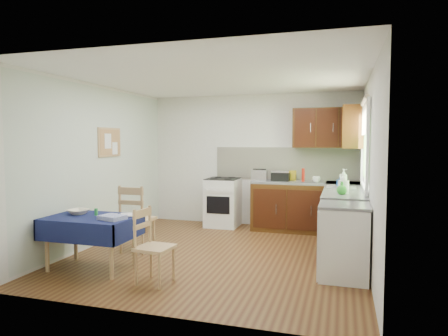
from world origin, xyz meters
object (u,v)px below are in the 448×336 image
(chair_far, at_px, (136,216))
(chair_near, at_px, (152,243))
(sandwich_press, at_px, (281,176))
(toaster, at_px, (260,175))
(dish_rack, at_px, (341,187))
(kettle, at_px, (344,186))
(dining_table, at_px, (92,225))

(chair_far, xyz_separation_m, chair_near, (0.81, -1.09, -0.06))
(sandwich_press, bearing_deg, toaster, -162.47)
(dish_rack, bearing_deg, kettle, -75.57)
(dining_table, distance_m, kettle, 3.39)
(dish_rack, relative_size, kettle, 1.84)
(dining_table, bearing_deg, kettle, 8.72)
(sandwich_press, bearing_deg, dining_table, -118.03)
(chair_far, bearing_deg, sandwich_press, -131.71)
(dining_table, xyz_separation_m, toaster, (1.59, 2.82, 0.43))
(dining_table, relative_size, sandwich_press, 3.45)
(sandwich_press, relative_size, kettle, 1.34)
(chair_far, distance_m, toaster, 2.48)
(sandwich_press, bearing_deg, chair_near, -101.71)
(chair_far, bearing_deg, kettle, -169.13)
(dining_table, bearing_deg, sandwich_press, 39.70)
(chair_far, height_order, chair_near, chair_far)
(chair_far, bearing_deg, dining_table, 80.13)
(chair_far, distance_m, sandwich_press, 2.77)
(toaster, bearing_deg, dining_table, -132.88)
(dish_rack, distance_m, kettle, 0.62)
(chair_near, bearing_deg, dish_rack, -36.69)
(chair_far, bearing_deg, chair_near, 126.53)
(dish_rack, bearing_deg, dining_table, -134.67)
(kettle, bearing_deg, chair_far, -169.12)
(chair_near, xyz_separation_m, dish_rack, (2.07, 2.26, 0.47))
(kettle, bearing_deg, sandwich_press, 126.36)
(dining_table, height_order, dish_rack, dish_rack)
(toaster, bearing_deg, dish_rack, -42.42)
(sandwich_press, relative_size, dish_rack, 0.73)
(dining_table, distance_m, dish_rack, 3.65)
(dining_table, distance_m, chair_far, 0.87)
(sandwich_press, distance_m, dish_rack, 1.37)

